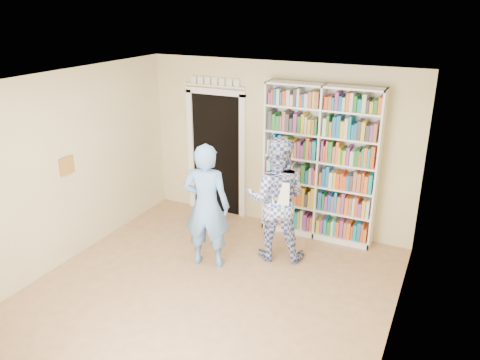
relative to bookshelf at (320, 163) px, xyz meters
The scene contains 11 objects.
floor 2.76m from the bookshelf, 108.34° to the right, with size 5.00×5.00×0.00m, color #956C48.
ceiling 2.88m from the bookshelf, 108.34° to the right, with size 5.00×5.00×0.00m, color white.
wall_back 0.80m from the bookshelf, 168.66° to the left, with size 4.50×4.50×0.00m, color beige.
wall_left 3.83m from the bookshelf, 142.25° to the right, with size 5.00×5.00×0.00m, color beige.
wall_right 2.77m from the bookshelf, 57.86° to the right, with size 5.00×5.00×0.00m, color beige.
bookshelf is the anchor object (origin of this frame).
doorway 1.88m from the bookshelf, behind, with size 1.10×0.08×2.43m.
wall_art 3.70m from the bookshelf, 144.51° to the right, with size 0.03×0.25×0.25m, color brown.
man_blue 1.94m from the bookshelf, 126.53° to the right, with size 0.66×0.43×1.80m, color #6599E2.
man_plaid 1.03m from the bookshelf, 111.06° to the right, with size 0.88×0.69×1.82m, color #3444A0.
paper_sheet 1.17m from the bookshelf, 99.86° to the right, with size 0.23×0.01×0.33m, color white.
Camera 1 is at (2.61, -4.29, 3.54)m, focal length 35.00 mm.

